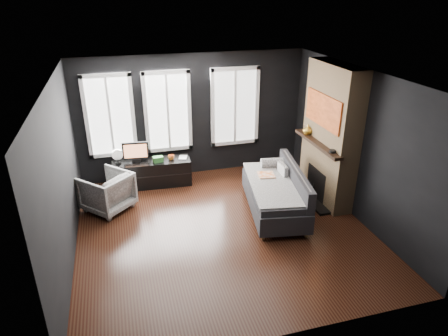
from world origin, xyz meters
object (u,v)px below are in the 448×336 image
object	(u,v)px
sofa	(274,190)
mantel_vase	(308,130)
book	(179,153)
mug	(171,157)
armchair	(107,190)
monitor	(135,151)
media_console	(152,173)

from	to	relation	value
sofa	mantel_vase	xyz separation A→B (m)	(0.95, 0.70, 0.89)
book	mantel_vase	size ratio (longest dim) A/B	1.10
sofa	mantel_vase	distance (m)	1.48
mug	armchair	bearing A→B (deg)	-150.67
armchair	book	world-z (taller)	armchair
sofa	mantel_vase	world-z (taller)	mantel_vase
monitor	book	distance (m)	0.91
monitor	sofa	bearing A→B (deg)	-31.65
monitor	mantel_vase	world-z (taller)	mantel_vase
sofa	mug	bearing A→B (deg)	144.65
monitor	mug	bearing A→B (deg)	-3.33
sofa	armchair	world-z (taller)	sofa
armchair	mug	size ratio (longest dim) A/B	6.09
sofa	mug	world-z (taller)	sofa
book	mantel_vase	world-z (taller)	mantel_vase
book	mantel_vase	distance (m)	2.75
sofa	media_console	world-z (taller)	sofa
armchair	media_console	xyz separation A→B (m)	(0.94, 0.82, -0.13)
media_console	mantel_vase	size ratio (longest dim) A/B	7.91
sofa	mantel_vase	bearing A→B (deg)	46.04
sofa	armchair	bearing A→B (deg)	172.79
armchair	mantel_vase	xyz separation A→B (m)	(4.00, -0.23, 0.92)
sofa	monitor	bearing A→B (deg)	153.00
media_console	mug	size ratio (longest dim) A/B	12.17
media_console	mantel_vase	distance (m)	3.40
sofa	media_console	xyz separation A→B (m)	(-2.11, 1.75, -0.16)
sofa	monitor	world-z (taller)	monitor
mug	mantel_vase	distance (m)	2.90
armchair	monitor	world-z (taller)	monitor
monitor	book	xyz separation A→B (m)	(0.90, -0.04, -0.13)
book	mantel_vase	xyz separation A→B (m)	(2.46, -1.05, 0.65)
monitor	book	bearing A→B (deg)	2.18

